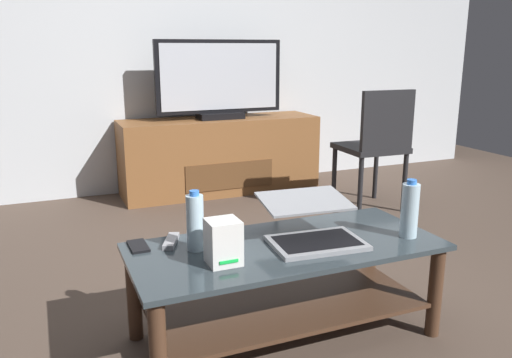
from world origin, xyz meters
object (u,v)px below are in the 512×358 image
coffee_table (286,274)px  cell_phone (138,246)px  water_bottle_far (195,222)px  television (220,81)px  laptop (311,225)px  soundbar_remote (171,241)px  router_box (223,242)px  water_bottle_near (410,210)px  tv_remote (216,235)px  dining_chair (377,142)px  media_cabinet (220,155)px

coffee_table → cell_phone: bearing=160.4°
water_bottle_far → cell_phone: water_bottle_far is taller
television → laptop: television is taller
coffee_table → television: size_ratio=1.20×
soundbar_remote → router_box: bearing=-40.9°
water_bottle_near → soundbar_remote: size_ratio=1.56×
television → water_bottle_near: 2.43m
coffee_table → router_box: bearing=-164.5°
laptop → router_box: router_box is taller
tv_remote → dining_chair: bearing=72.9°
coffee_table → laptop: bearing=1.4°
coffee_table → tv_remote: size_ratio=7.94×
television → soundbar_remote: size_ratio=6.61×
tv_remote → water_bottle_far: bearing=-102.9°
coffee_table → media_cabinet: size_ratio=0.77×
cell_phone → coffee_table: bearing=-20.4°
water_bottle_far → soundbar_remote: water_bottle_far is taller
media_cabinet → cell_phone: size_ratio=11.77×
coffee_table → dining_chair: size_ratio=1.40×
television → router_box: size_ratio=6.28×
tv_remote → router_box: bearing=-65.0°
router_box → media_cabinet: bearing=71.4°
water_bottle_near → soundbar_remote: water_bottle_near is taller
soundbar_remote → dining_chair: bearing=55.7°
television → laptop: size_ratio=2.46×
water_bottle_near → tv_remote: (-0.76, 0.30, -0.11)m
cell_phone → television: bearing=62.1°
router_box → water_bottle_far: size_ratio=0.69×
coffee_table → water_bottle_far: size_ratio=5.23×
soundbar_remote → media_cabinet: bearing=89.6°
media_cabinet → router_box: bearing=-108.6°
water_bottle_near → tv_remote: bearing=158.3°
television → tv_remote: bearing=-109.5°
dining_chair → cell_phone: size_ratio=6.48×
laptop → soundbar_remote: size_ratio=2.69×
laptop → soundbar_remote: (-0.55, 0.19, -0.05)m
router_box → tv_remote: router_box is taller
dining_chair → tv_remote: 2.00m
laptop → water_bottle_far: (-0.47, 0.09, 0.05)m
laptop → cell_phone: laptop is taller
coffee_table → media_cabinet: bearing=77.7°
coffee_table → water_bottle_near: 0.59m
television → router_box: television is taller
television → cell_phone: 2.39m
television → laptop: bearing=-99.6°
tv_remote → cell_phone: bearing=-145.4°
coffee_table → television: (0.50, 2.28, 0.64)m
media_cabinet → cell_phone: (-1.06, -2.10, 0.11)m
tv_remote → laptop: bearing=10.5°
coffee_table → soundbar_remote: (-0.43, 0.19, 0.14)m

